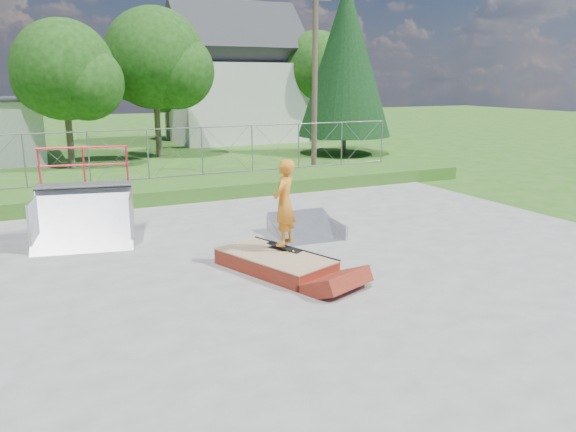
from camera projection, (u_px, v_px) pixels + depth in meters
name	position (u px, v px, depth m)	size (l,w,h in m)	color
ground	(263.00, 287.00, 11.08)	(120.00, 120.00, 0.00)	#2A5E1A
concrete_pad	(263.00, 286.00, 11.08)	(20.00, 16.00, 0.04)	gray
grass_berm	(156.00, 191.00, 19.36)	(24.00, 3.00, 0.50)	#2A5E1A
grind_box	(275.00, 263.00, 11.94)	(2.07, 2.86, 0.38)	maroon
quarter_pipe	(82.00, 199.00, 13.71)	(2.32, 1.97, 2.32)	#AAADB3
flat_bank_ramp	(306.00, 228.00, 14.58)	(1.62, 1.73, 0.50)	#AAADB3
skateboard	(284.00, 248.00, 12.22)	(0.22, 0.80, 0.02)	black
skater	(284.00, 206.00, 12.00)	(0.68, 0.45, 1.87)	orange
chain_link_fence	(148.00, 154.00, 19.96)	(20.00, 0.06, 1.80)	gray
gable_house	(234.00, 82.00, 36.74)	(8.40, 6.08, 8.94)	beige
utility_pole	(315.00, 79.00, 23.79)	(0.24, 0.24, 8.00)	#4E3E31
tree_left_near	(70.00, 74.00, 25.00)	(4.76, 4.48, 6.65)	#4E3E31
tree_center	(161.00, 62.00, 28.48)	(5.44, 5.12, 7.60)	#4E3E31
tree_right_far	(321.00, 71.00, 36.86)	(5.10, 4.80, 7.12)	#4E3E31
tree_back_mid	(170.00, 85.00, 36.84)	(4.08, 3.84, 5.70)	#4E3E31
conifer_tree	(345.00, 59.00, 29.80)	(5.04, 5.04, 9.10)	#4E3E31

